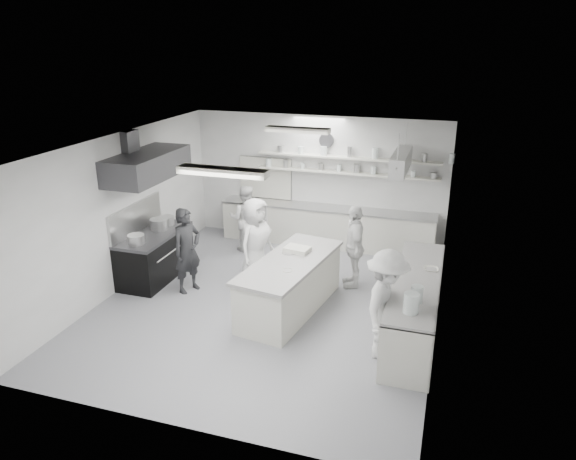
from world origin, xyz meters
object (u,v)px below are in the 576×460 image
(cook_back, at_px, (245,218))
(back_counter, at_px, (326,227))
(right_counter, at_px, (415,306))
(prep_island, at_px, (290,286))
(cook_stove, at_px, (187,250))
(stove, at_px, (155,257))

(cook_back, bearing_deg, back_counter, -165.55)
(right_counter, height_order, prep_island, right_counter)
(right_counter, bearing_deg, cook_stove, 176.67)
(cook_stove, relative_size, cook_back, 1.09)
(back_counter, bearing_deg, cook_back, -153.20)
(stove, relative_size, back_counter, 0.36)
(prep_island, distance_m, cook_back, 3.07)
(cook_stove, bearing_deg, right_counter, -69.24)
(stove, xyz_separation_m, cook_back, (1.21, 1.94, 0.32))
(stove, height_order, right_counter, right_counter)
(cook_stove, distance_m, cook_back, 2.31)
(stove, height_order, prep_island, prep_island)
(back_counter, distance_m, right_counter, 4.13)
(right_counter, relative_size, cook_stove, 1.97)
(cook_back, bearing_deg, prep_island, 114.64)
(stove, height_order, cook_back, cook_back)
(right_counter, distance_m, cook_back, 4.79)
(prep_island, bearing_deg, cook_stove, -174.82)
(stove, xyz_separation_m, prep_island, (3.04, -0.49, 0.01))
(back_counter, bearing_deg, stove, -136.01)
(prep_island, distance_m, cook_stove, 2.14)
(stove, relative_size, right_counter, 0.55)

